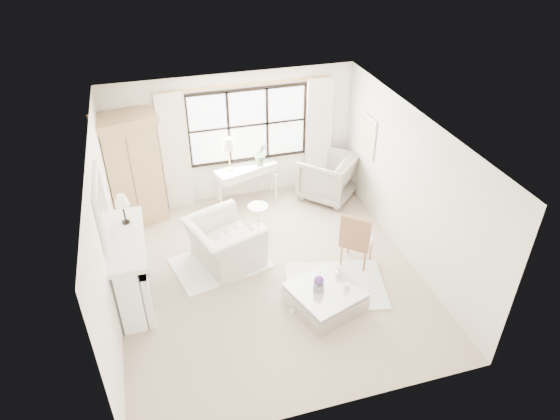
# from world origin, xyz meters

# --- Properties ---
(floor) EXTENTS (5.50, 5.50, 0.00)m
(floor) POSITION_xyz_m (0.00, 0.00, 0.00)
(floor) COLOR tan
(floor) RESTS_ON ground
(ceiling) EXTENTS (5.50, 5.50, 0.00)m
(ceiling) POSITION_xyz_m (0.00, 0.00, 2.70)
(ceiling) COLOR white
(ceiling) RESTS_ON ground
(wall_back) EXTENTS (5.00, 0.00, 5.00)m
(wall_back) POSITION_xyz_m (0.00, 2.75, 1.35)
(wall_back) COLOR white
(wall_back) RESTS_ON ground
(wall_front) EXTENTS (5.00, 0.00, 5.00)m
(wall_front) POSITION_xyz_m (0.00, -2.75, 1.35)
(wall_front) COLOR white
(wall_front) RESTS_ON ground
(wall_left) EXTENTS (0.00, 5.50, 5.50)m
(wall_left) POSITION_xyz_m (-2.50, 0.00, 1.35)
(wall_left) COLOR white
(wall_left) RESTS_ON ground
(wall_right) EXTENTS (0.00, 5.50, 5.50)m
(wall_right) POSITION_xyz_m (2.50, 0.00, 1.35)
(wall_right) COLOR beige
(wall_right) RESTS_ON ground
(window_pane) EXTENTS (2.40, 0.02, 1.50)m
(window_pane) POSITION_xyz_m (0.30, 2.73, 1.60)
(window_pane) COLOR white
(window_pane) RESTS_ON wall_back
(window_frame) EXTENTS (2.50, 0.04, 1.50)m
(window_frame) POSITION_xyz_m (0.30, 2.72, 1.60)
(window_frame) COLOR black
(window_frame) RESTS_ON wall_back
(curtain_rod) EXTENTS (3.30, 0.04, 0.04)m
(curtain_rod) POSITION_xyz_m (0.30, 2.67, 2.47)
(curtain_rod) COLOR #AE7E3C
(curtain_rod) RESTS_ON wall_back
(curtain_left) EXTENTS (0.55, 0.10, 2.47)m
(curtain_left) POSITION_xyz_m (-1.20, 2.65, 1.24)
(curtain_left) COLOR silver
(curtain_left) RESTS_ON ground
(curtain_right) EXTENTS (0.55, 0.10, 2.47)m
(curtain_right) POSITION_xyz_m (1.80, 2.65, 1.24)
(curtain_right) COLOR silver
(curtain_right) RESTS_ON ground
(fireplace) EXTENTS (0.58, 1.66, 1.26)m
(fireplace) POSITION_xyz_m (-2.27, 0.00, 0.65)
(fireplace) COLOR white
(fireplace) RESTS_ON ground
(mirror_frame) EXTENTS (0.05, 1.15, 0.95)m
(mirror_frame) POSITION_xyz_m (-2.47, 0.00, 1.84)
(mirror_frame) COLOR white
(mirror_frame) RESTS_ON wall_left
(mirror_glass) EXTENTS (0.02, 1.00, 0.80)m
(mirror_glass) POSITION_xyz_m (-2.44, 0.00, 1.84)
(mirror_glass) COLOR silver
(mirror_glass) RESTS_ON wall_left
(art_frame) EXTENTS (0.04, 0.62, 0.82)m
(art_frame) POSITION_xyz_m (2.47, 1.70, 1.55)
(art_frame) COLOR silver
(art_frame) RESTS_ON wall_right
(art_canvas) EXTENTS (0.01, 0.52, 0.72)m
(art_canvas) POSITION_xyz_m (2.45, 1.70, 1.55)
(art_canvas) COLOR beige
(art_canvas) RESTS_ON wall_right
(mantel_lamp) EXTENTS (0.22, 0.22, 0.51)m
(mantel_lamp) POSITION_xyz_m (-2.21, 0.39, 1.65)
(mantel_lamp) COLOR black
(mantel_lamp) RESTS_ON fireplace
(armoire) EXTENTS (1.25, 0.94, 2.24)m
(armoire) POSITION_xyz_m (-2.06, 2.35, 1.14)
(armoire) COLOR tan
(armoire) RESTS_ON floor
(console_table) EXTENTS (1.38, 0.84, 0.80)m
(console_table) POSITION_xyz_m (0.17, 2.49, 0.40)
(console_table) COLOR white
(console_table) RESTS_ON floor
(console_lamp) EXTENTS (0.28, 0.28, 0.69)m
(console_lamp) POSITION_xyz_m (-0.16, 2.47, 1.36)
(console_lamp) COLOR gold
(console_lamp) RESTS_ON console_table
(orchid_plant) EXTENTS (0.28, 0.23, 0.50)m
(orchid_plant) POSITION_xyz_m (0.50, 2.48, 1.05)
(orchid_plant) COLOR #5B7A51
(orchid_plant) RESTS_ON console_table
(side_table) EXTENTS (0.40, 0.40, 0.51)m
(side_table) POSITION_xyz_m (0.15, 1.42, 0.33)
(side_table) COLOR white
(side_table) RESTS_ON floor
(rug_left) EXTENTS (1.82, 1.47, 0.03)m
(rug_left) POSITION_xyz_m (-0.78, 0.53, 0.01)
(rug_left) COLOR white
(rug_left) RESTS_ON floor
(rug_right) EXTENTS (1.86, 1.56, 0.03)m
(rug_right) POSITION_xyz_m (0.99, -0.60, 0.02)
(rug_right) COLOR white
(rug_right) RESTS_ON floor
(club_armchair) EXTENTS (1.43, 1.52, 0.81)m
(club_armchair) POSITION_xyz_m (-0.67, 0.59, 0.40)
(club_armchair) COLOR beige
(club_armchair) RESTS_ON floor
(wingback_chair) EXTENTS (1.48, 1.48, 0.97)m
(wingback_chair) POSITION_xyz_m (1.85, 2.14, 0.48)
(wingback_chair) COLOR gray
(wingback_chair) RESTS_ON floor
(french_chair) EXTENTS (0.68, 0.68, 1.08)m
(french_chair) POSITION_xyz_m (1.55, -0.13, 0.31)
(french_chair) COLOR #996840
(french_chair) RESTS_ON floor
(coffee_table) EXTENTS (1.27, 1.27, 0.38)m
(coffee_table) POSITION_xyz_m (0.64, -1.00, 0.18)
(coffee_table) COLOR silver
(coffee_table) RESTS_ON floor
(planter_box) EXTENTS (0.21, 0.21, 0.12)m
(planter_box) POSITION_xyz_m (0.52, -1.00, 0.44)
(planter_box) COLOR slate
(planter_box) RESTS_ON coffee_table
(planter_flowers) EXTENTS (0.15, 0.15, 0.15)m
(planter_flowers) POSITION_xyz_m (0.52, -1.00, 0.58)
(planter_flowers) COLOR #5A317B
(planter_flowers) RESTS_ON planter_box
(pillar_candle) EXTENTS (0.09, 0.09, 0.12)m
(pillar_candle) POSITION_xyz_m (0.95, -1.11, 0.44)
(pillar_candle) COLOR white
(pillar_candle) RESTS_ON coffee_table
(coffee_vase) EXTENTS (0.18, 0.18, 0.15)m
(coffee_vase) POSITION_xyz_m (0.95, -0.78, 0.45)
(coffee_vase) COLOR silver
(coffee_vase) RESTS_ON coffee_table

